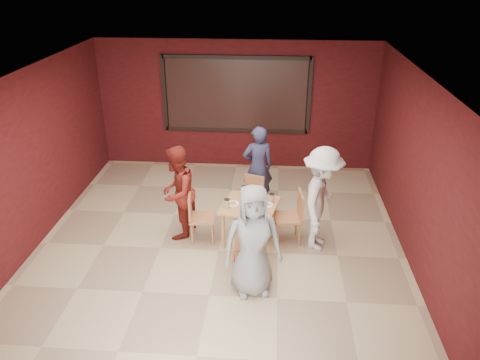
# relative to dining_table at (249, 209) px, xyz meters

# --- Properties ---
(floor) EXTENTS (7.00, 7.00, 0.00)m
(floor) POSITION_rel_dining_table_xyz_m (-0.48, -0.35, -0.60)
(floor) COLOR #C6B689
(floor) RESTS_ON ground
(window_blinds) EXTENTS (3.00, 0.02, 1.50)m
(window_blinds) POSITION_rel_dining_table_xyz_m (-0.48, 3.10, 1.05)
(window_blinds) COLOR black
(dining_table) EXTENTS (1.02, 1.02, 0.83)m
(dining_table) POSITION_rel_dining_table_xyz_m (0.00, 0.00, 0.00)
(dining_table) COLOR tan
(dining_table) RESTS_ON floor
(chair_front) EXTENTS (0.45, 0.45, 0.80)m
(chair_front) POSITION_rel_dining_table_xyz_m (-0.00, -0.82, -0.15)
(chair_front) COLOR #B76F47
(chair_front) RESTS_ON floor
(chair_back) EXTENTS (0.47, 0.47, 0.77)m
(chair_back) POSITION_rel_dining_table_xyz_m (0.00, 0.84, -0.17)
(chair_back) COLOR #B76F47
(chair_back) RESTS_ON floor
(chair_left) EXTENTS (0.46, 0.46, 0.86)m
(chair_left) POSITION_rel_dining_table_xyz_m (-0.85, -0.05, -0.12)
(chair_left) COLOR #B76F47
(chair_left) RESTS_ON floor
(chair_right) EXTENTS (0.48, 0.48, 0.89)m
(chair_right) POSITION_rel_dining_table_xyz_m (0.71, 0.05, -0.10)
(chair_right) COLOR #B76F47
(chair_right) RESTS_ON floor
(diner_front) EXTENTS (0.91, 0.71, 1.65)m
(diner_front) POSITION_rel_dining_table_xyz_m (0.12, -1.29, 0.22)
(diner_front) COLOR gray
(diner_front) RESTS_ON floor
(diner_back) EXTENTS (0.65, 0.51, 1.57)m
(diner_back) POSITION_rel_dining_table_xyz_m (0.08, 1.29, 0.18)
(diner_back) COLOR #2F3254
(diner_back) RESTS_ON floor
(diner_left) EXTENTS (0.75, 0.88, 1.60)m
(diner_left) POSITION_rel_dining_table_xyz_m (-1.20, 0.10, 0.20)
(diner_left) COLOR maroon
(diner_left) RESTS_ON floor
(diner_right) EXTENTS (0.93, 1.25, 1.73)m
(diner_right) POSITION_rel_dining_table_xyz_m (1.14, -0.07, 0.26)
(diner_right) COLOR silver
(diner_right) RESTS_ON floor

